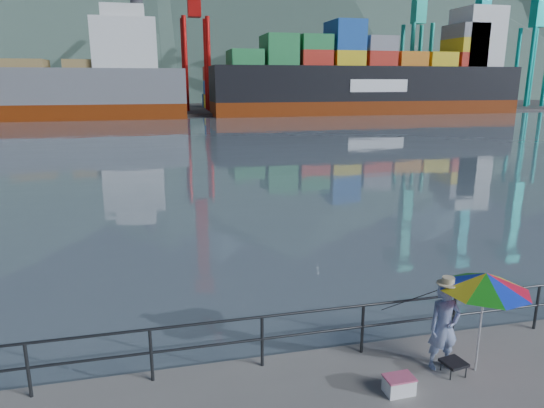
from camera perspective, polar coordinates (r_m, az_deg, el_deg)
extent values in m
cube|color=slate|center=(136.32, -12.57, 11.72)|extent=(500.00, 280.00, 0.00)
cube|color=#514F4C|center=(100.14, -6.27, 11.19)|extent=(200.00, 40.00, 0.40)
cylinder|color=#2D3033|center=(9.33, 4.97, -12.44)|extent=(22.00, 0.05, 0.05)
cylinder|color=#2D3033|center=(9.54, 4.91, -14.85)|extent=(22.00, 0.05, 0.05)
cube|color=#2D3033|center=(9.57, 4.91, -15.12)|extent=(22.00, 0.06, 1.00)
cone|color=#385147|center=(213.17, -13.57, 21.63)|extent=(282.88, 282.88, 68.00)
cone|color=#385147|center=(259.24, 18.49, 19.26)|extent=(257.92, 257.92, 62.00)
cube|color=yellow|center=(99.02, -6.25, 13.41)|extent=(6.00, 2.40, 7.80)
cube|color=#194CA5|center=(100.13, -2.44, 12.00)|extent=(6.00, 2.40, 2.60)
cube|color=red|center=(101.51, 1.25, 13.51)|extent=(6.00, 2.40, 7.80)
cube|color=red|center=(103.35, 4.84, 13.47)|extent=(6.00, 2.40, 7.80)
cube|color=gray|center=(105.55, 8.28, 13.40)|extent=(6.00, 2.40, 7.80)
cube|color=#267F3F|center=(108.17, 11.51, 11.90)|extent=(6.00, 2.40, 2.60)
cube|color=yellow|center=(111.04, 14.62, 11.78)|extent=(6.00, 2.40, 2.60)
cube|color=red|center=(114.21, 17.56, 11.64)|extent=(6.00, 2.40, 2.60)
cube|color=#267F3F|center=(117.62, 20.40, 12.11)|extent=(6.00, 2.40, 5.20)
cube|color=#194CA5|center=(102.06, -6.44, 11.97)|extent=(6.00, 2.40, 2.60)
cube|color=#194CA5|center=(103.03, -2.78, 12.78)|extent=(6.00, 2.40, 5.20)
cube|color=red|center=(104.48, 0.81, 12.10)|extent=(6.00, 2.40, 2.60)
cube|color=#267F3F|center=(106.26, 4.29, 12.10)|extent=(6.00, 2.40, 2.60)
cube|color=#267F3F|center=(108.35, 7.69, 13.43)|extent=(6.00, 2.40, 7.80)
cube|color=#267F3F|center=(110.84, 10.91, 13.32)|extent=(6.00, 2.40, 7.80)
cube|color=#194CA5|center=(113.67, 13.94, 12.53)|extent=(6.00, 2.40, 5.20)
cube|color=orange|center=(116.77, 16.85, 12.38)|extent=(6.00, 2.40, 5.20)
cube|color=#267F3F|center=(120.14, 19.60, 12.20)|extent=(6.00, 2.40, 5.20)
imported|color=#305196|center=(9.66, 19.57, -13.45)|extent=(0.62, 0.42, 1.65)
cylinder|color=white|center=(9.77, 23.29, -13.14)|extent=(0.04, 0.04, 1.76)
cone|color=#1B931A|center=(9.41, 23.81, -8.34)|extent=(1.88, 1.88, 0.32)
cube|color=black|center=(9.81, 20.61, -17.07)|extent=(0.45, 0.45, 0.05)
cube|color=#2D3033|center=(9.88, 20.54, -17.71)|extent=(0.33, 0.33, 0.21)
cube|color=white|center=(9.09, 14.71, -19.96)|extent=(0.49, 0.34, 0.28)
cylinder|color=black|center=(10.70, 15.34, -15.27)|extent=(0.26, 1.73, 1.23)
cube|color=#672207|center=(79.79, -27.21, 9.51)|extent=(46.32, 8.02, 2.50)
cube|color=slate|center=(79.67, -27.52, 12.19)|extent=(46.32, 8.02, 5.00)
cube|color=silver|center=(77.77, -16.91, 17.57)|extent=(9.00, 6.73, 7.00)
cube|color=#672207|center=(86.84, 11.06, 11.05)|extent=(53.22, 8.87, 2.50)
cube|color=black|center=(86.72, 11.19, 13.72)|extent=(53.22, 8.87, 5.60)
cube|color=silver|center=(97.11, 22.90, 17.55)|extent=(7.00, 7.10, 10.00)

